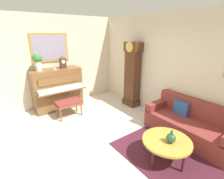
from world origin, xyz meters
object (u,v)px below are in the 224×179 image
(couch, at_px, (190,124))
(green_jug, at_px, (171,138))
(flower_vase, at_px, (38,60))
(mantel_clock, at_px, (63,62))
(teacup, at_px, (55,69))
(coffee_table, at_px, (167,141))
(piano, at_px, (58,89))
(piano_bench, at_px, (69,103))
(grandfather_clock, at_px, (132,76))

(couch, distance_m, green_jug, 1.11)
(flower_vase, bearing_deg, mantel_clock, 89.96)
(mantel_clock, relative_size, teacup, 3.28)
(coffee_table, height_order, green_jug, green_jug)
(coffee_table, relative_size, flower_vase, 1.52)
(coffee_table, distance_m, mantel_clock, 3.65)
(couch, xyz_separation_m, green_jug, (0.22, -1.07, 0.21))
(piano, height_order, green_jug, piano)
(coffee_table, distance_m, flower_vase, 3.86)
(piano, bearing_deg, green_jug, 12.15)
(couch, relative_size, mantel_clock, 5.00)
(piano_bench, height_order, coffee_table, piano_bench)
(mantel_clock, bearing_deg, coffee_table, 8.65)
(grandfather_clock, bearing_deg, couch, -4.39)
(grandfather_clock, relative_size, mantel_clock, 5.34)
(piano, height_order, grandfather_clock, grandfather_clock)
(mantel_clock, distance_m, green_jug, 3.70)
(piano, distance_m, coffee_table, 3.56)
(grandfather_clock, distance_m, couch, 2.21)
(grandfather_clock, bearing_deg, flower_vase, -116.32)
(flower_vase, bearing_deg, grandfather_clock, 63.68)
(grandfather_clock, distance_m, coffee_table, 2.63)
(piano_bench, bearing_deg, piano, -178.58)
(piano, relative_size, teacup, 12.41)
(piano, bearing_deg, grandfather_clock, 58.62)
(piano, relative_size, coffee_table, 1.64)
(couch, height_order, mantel_clock, mantel_clock)
(piano_bench, height_order, couch, couch)
(flower_vase, bearing_deg, piano, 90.30)
(grandfather_clock, xyz_separation_m, couch, (2.11, -0.16, -0.65))
(grandfather_clock, xyz_separation_m, mantel_clock, (-1.21, -1.75, 0.46))
(teacup, bearing_deg, flower_vase, -100.19)
(piano, xyz_separation_m, couch, (3.33, 1.83, -0.32))
(grandfather_clock, xyz_separation_m, coffee_table, (2.26, -1.22, -0.56))
(piano, bearing_deg, couch, 28.84)
(piano_bench, height_order, grandfather_clock, grandfather_clock)
(mantel_clock, distance_m, flower_vase, 0.72)
(couch, bearing_deg, piano_bench, -144.73)
(piano, xyz_separation_m, coffee_table, (3.47, 0.77, -0.23))
(piano_bench, relative_size, green_jug, 2.92)
(piano_bench, bearing_deg, flower_vase, -147.78)
(coffee_table, distance_m, teacup, 3.60)
(piano, height_order, couch, piano)
(piano_bench, xyz_separation_m, couch, (2.56, 1.81, -0.09))
(green_jug, bearing_deg, piano_bench, -165.03)
(teacup, bearing_deg, piano, 151.58)
(teacup, xyz_separation_m, green_jug, (3.47, 0.81, -0.75))
(coffee_table, bearing_deg, flower_vase, -160.47)
(couch, xyz_separation_m, flower_vase, (-3.32, -2.29, 1.25))
(flower_vase, bearing_deg, coffee_table, 19.53)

